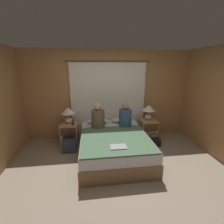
% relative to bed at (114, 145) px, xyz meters
% --- Properties ---
extents(ground_plane, '(16.00, 16.00, 0.00)m').
position_rel_bed_xyz_m(ground_plane, '(0.00, -0.73, -0.26)').
color(ground_plane, gray).
extents(wall_back, '(4.74, 0.06, 2.50)m').
position_rel_bed_xyz_m(wall_back, '(0.00, 1.15, 0.99)').
color(wall_back, '#A37547').
rests_on(wall_back, ground_plane).
extents(curtain_panel, '(2.31, 0.02, 2.18)m').
position_rel_bed_xyz_m(curtain_panel, '(0.00, 1.09, 0.83)').
color(curtain_panel, white).
rests_on(curtain_panel, ground_plane).
extents(bed, '(1.54, 2.07, 0.53)m').
position_rel_bed_xyz_m(bed, '(0.00, 0.00, 0.00)').
color(bed, olive).
rests_on(bed, ground_plane).
extents(nightstand_left, '(0.45, 0.46, 0.58)m').
position_rel_bed_xyz_m(nightstand_left, '(-1.11, 0.73, 0.03)').
color(nightstand_left, tan).
rests_on(nightstand_left, ground_plane).
extents(nightstand_right, '(0.45, 0.46, 0.58)m').
position_rel_bed_xyz_m(nightstand_right, '(1.11, 0.73, 0.03)').
color(nightstand_right, tan).
rests_on(nightstand_right, ground_plane).
extents(lamp_left, '(0.36, 0.36, 0.43)m').
position_rel_bed_xyz_m(lamp_left, '(-1.11, 0.79, 0.61)').
color(lamp_left, silver).
rests_on(lamp_left, nightstand_left).
extents(lamp_right, '(0.36, 0.36, 0.43)m').
position_rel_bed_xyz_m(lamp_right, '(1.11, 0.79, 0.61)').
color(lamp_right, silver).
rests_on(lamp_right, nightstand_right).
extents(pillow_left, '(0.59, 0.34, 0.12)m').
position_rel_bed_xyz_m(pillow_left, '(-0.34, 0.83, 0.33)').
color(pillow_left, silver).
rests_on(pillow_left, bed).
extents(pillow_right, '(0.59, 0.34, 0.12)m').
position_rel_bed_xyz_m(pillow_right, '(0.34, 0.83, 0.33)').
color(pillow_right, silver).
rests_on(pillow_right, bed).
extents(blanket_on_bed, '(1.48, 1.44, 0.03)m').
position_rel_bed_xyz_m(blanket_on_bed, '(0.00, -0.29, 0.28)').
color(blanket_on_bed, '#4C6B4C').
rests_on(blanket_on_bed, bed).
extents(person_left_in_bed, '(0.33, 0.33, 0.64)m').
position_rel_bed_xyz_m(person_left_in_bed, '(-0.34, 0.46, 0.53)').
color(person_left_in_bed, brown).
rests_on(person_left_in_bed, bed).
extents(person_right_in_bed, '(0.32, 0.32, 0.64)m').
position_rel_bed_xyz_m(person_right_in_bed, '(0.37, 0.46, 0.53)').
color(person_right_in_bed, '#38517A').
rests_on(person_right_in_bed, bed).
extents(beer_bottle_on_left_stand, '(0.06, 0.06, 0.20)m').
position_rel_bed_xyz_m(beer_bottle_on_left_stand, '(-0.98, 0.60, 0.40)').
color(beer_bottle_on_left_stand, '#513819').
rests_on(beer_bottle_on_left_stand, nightstand_left).
extents(laptop_on_bed, '(0.31, 0.21, 0.02)m').
position_rel_bed_xyz_m(laptop_on_bed, '(-0.01, -0.68, 0.31)').
color(laptop_on_bed, '#9EA0A5').
rests_on(laptop_on_bed, blanket_on_bed).
extents(backpack_on_floor, '(0.32, 0.21, 0.38)m').
position_rel_bed_xyz_m(backpack_on_floor, '(-1.06, 0.28, -0.05)').
color(backpack_on_floor, '#333D56').
rests_on(backpack_on_floor, ground_plane).
extents(handbag_on_floor, '(0.34, 0.18, 0.37)m').
position_rel_bed_xyz_m(handbag_on_floor, '(1.11, 0.30, -0.15)').
color(handbag_on_floor, black).
rests_on(handbag_on_floor, ground_plane).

